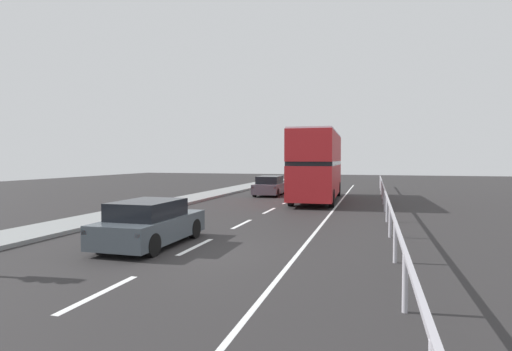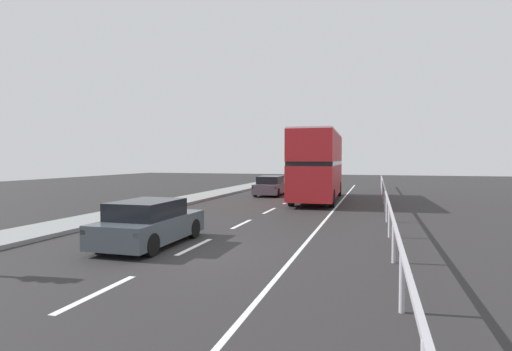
{
  "view_description": "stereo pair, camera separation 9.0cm",
  "coord_description": "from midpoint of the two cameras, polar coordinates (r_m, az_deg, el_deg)",
  "views": [
    {
      "loc": [
        5.16,
        -10.6,
        2.64
      ],
      "look_at": [
        -0.08,
        7.36,
        1.89
      ],
      "focal_mm": 28.5,
      "sensor_mm": 36.0,
      "label": 1
    },
    {
      "loc": [
        5.25,
        -10.57,
        2.64
      ],
      "look_at": [
        -0.08,
        7.36,
        1.89
      ],
      "focal_mm": 28.5,
      "sensor_mm": 36.0,
      "label": 2
    }
  ],
  "objects": [
    {
      "name": "sedan_car_ahead",
      "position": [
        29.76,
        1.91,
        -1.48
      ],
      "size": [
        1.92,
        4.47,
        1.41
      ],
      "rotation": [
        0.0,
        0.0,
        0.03
      ],
      "color": "#4E4854",
      "rests_on": "ground"
    },
    {
      "name": "ground_plane",
      "position": [
        12.1,
        -9.82,
        -10.6
      ],
      "size": [
        75.09,
        120.0,
        0.1
      ],
      "primitive_type": "cube",
      "color": "#292727"
    },
    {
      "name": "near_sidewalk_kerb",
      "position": [
        15.85,
        -30.98,
        -7.37
      ],
      "size": [
        2.28,
        80.0,
        0.14
      ],
      "primitive_type": "cube",
      "color": "gray",
      "rests_on": "ground"
    },
    {
      "name": "bridge_side_railing",
      "position": [
        19.67,
        17.65,
        -2.98
      ],
      "size": [
        0.1,
        42.0,
        1.07
      ],
      "color": "#AEAAB4",
      "rests_on": "ground"
    },
    {
      "name": "lane_paint_markings",
      "position": [
        19.35,
        6.18,
        -5.56
      ],
      "size": [
        3.28,
        46.0,
        0.01
      ],
      "color": "silver",
      "rests_on": "ground"
    },
    {
      "name": "hatchback_car_near",
      "position": [
        12.97,
        -14.8,
        -6.53
      ],
      "size": [
        1.87,
        4.12,
        1.39
      ],
      "rotation": [
        0.0,
        0.0,
        0.01
      ],
      "color": "#424A52",
      "rests_on": "ground"
    },
    {
      "name": "double_decker_bus_red",
      "position": [
        26.16,
        8.54,
        1.58
      ],
      "size": [
        2.83,
        10.23,
        4.35
      ],
      "rotation": [
        0.0,
        0.0,
        0.03
      ],
      "color": "#AE1C20",
      "rests_on": "ground"
    }
  ]
}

